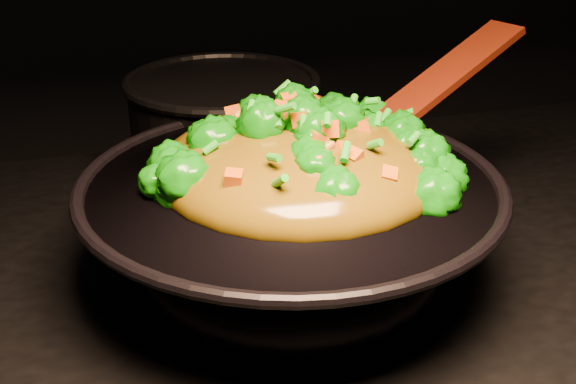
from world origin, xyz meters
name	(u,v)px	position (x,y,z in m)	size (l,w,h in m)	color
wok	(291,234)	(-0.10, 0.03, 0.96)	(0.41, 0.41, 0.12)	black
stir_fry	(300,127)	(-0.09, 0.05, 1.07)	(0.29, 0.29, 0.10)	#117B08
spatula	(415,100)	(0.06, 0.09, 1.07)	(0.32, 0.05, 0.01)	#3C1708
back_pot	(224,127)	(-0.11, 0.32, 0.97)	(0.25, 0.25, 0.14)	black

